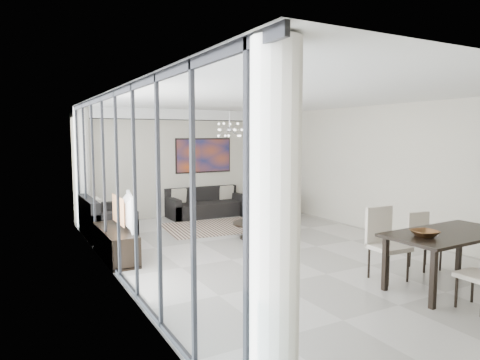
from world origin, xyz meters
TOP-DOWN VIEW (x-y plane):
  - room_shell at (0.46, 0.00)m, footprint 6.00×9.00m
  - window_wall at (-2.86, 0.00)m, footprint 0.37×8.95m
  - soffit at (0.00, 4.30)m, footprint 5.98×0.40m
  - painting at (0.50, 4.47)m, footprint 1.68×0.04m
  - chandelier at (0.30, 2.50)m, footprint 0.66×0.66m
  - rug at (-0.06, 2.60)m, footprint 2.52×2.03m
  - coffee_table at (0.25, 1.18)m, footprint 0.99×0.99m
  - bowl_coffee at (0.19, 1.21)m, footprint 0.27×0.27m
  - sofa_main at (0.38, 4.07)m, footprint 2.13×0.87m
  - loveseat at (-2.55, 3.05)m, footprint 0.96×1.72m
  - armchair at (1.59, 2.97)m, footprint 1.03×1.07m
  - side_table at (-2.65, 4.15)m, footprint 0.44×0.44m
  - tv_console at (-2.76, 1.12)m, footprint 0.48×1.71m
  - television at (-2.60, 1.05)m, footprint 0.34×1.12m
  - dining_table at (1.15, -2.76)m, footprint 2.00×1.04m
  - dining_chair_nw at (0.65, -2.00)m, footprint 0.54×0.54m
  - dining_chair_ne at (1.64, -1.92)m, footprint 0.49×0.49m
  - bowl_dining at (0.61, -2.76)m, footprint 0.41×0.41m

SIDE VIEW (x-z plane):
  - rug at x=-0.06m, z-range 0.00..0.01m
  - coffee_table at x=0.25m, z-range 0.02..0.37m
  - sofa_main at x=0.38m, z-range -0.13..0.65m
  - tv_console at x=-2.76m, z-range 0.00..0.54m
  - armchair at x=1.59m, z-range -0.13..0.69m
  - loveseat at x=-2.55m, z-range -0.14..0.72m
  - bowl_coffee at x=0.19m, z-range 0.35..0.42m
  - side_table at x=-2.65m, z-range 0.11..0.71m
  - dining_chair_ne at x=1.64m, z-range 0.07..0.99m
  - dining_chair_nw at x=0.65m, z-range 0.09..1.20m
  - dining_table at x=1.15m, z-range 0.33..1.15m
  - television at x=-2.60m, z-range 0.54..1.17m
  - bowl_dining at x=0.61m, z-range 0.82..0.91m
  - room_shell at x=0.46m, z-range 0.00..2.90m
  - window_wall at x=-2.86m, z-range 0.02..2.92m
  - painting at x=0.50m, z-range 1.16..2.14m
  - chandelier at x=0.30m, z-range 2.00..2.71m
  - soffit at x=0.00m, z-range 2.64..2.90m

